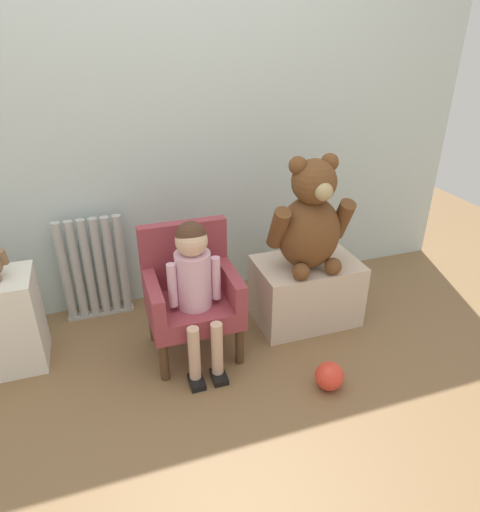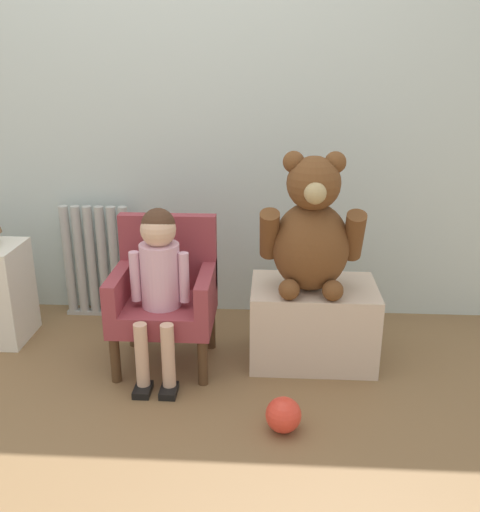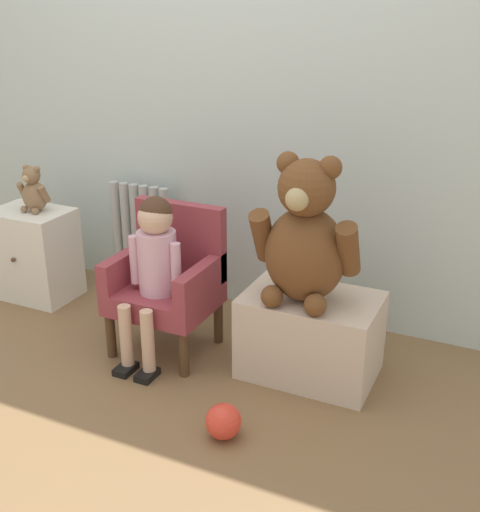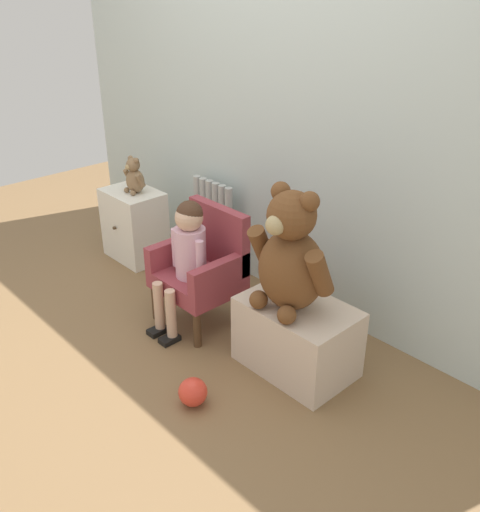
{
  "view_description": "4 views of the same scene",
  "coord_description": "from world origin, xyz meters",
  "px_view_note": "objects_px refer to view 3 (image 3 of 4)",
  "views": [
    {
      "loc": [
        -0.37,
        -1.41,
        1.54
      ],
      "look_at": [
        0.26,
        0.49,
        0.5
      ],
      "focal_mm": 32.0,
      "sensor_mm": 36.0,
      "label": 1
    },
    {
      "loc": [
        0.48,
        -1.82,
        1.35
      ],
      "look_at": [
        0.34,
        0.51,
        0.51
      ],
      "focal_mm": 40.0,
      "sensor_mm": 36.0,
      "label": 2
    },
    {
      "loc": [
        1.43,
        -1.75,
        1.52
      ],
      "look_at": [
        0.38,
        0.48,
        0.52
      ],
      "focal_mm": 45.0,
      "sensor_mm": 36.0,
      "label": 3
    },
    {
      "loc": [
        2.2,
        -1.25,
        1.81
      ],
      "look_at": [
        0.31,
        0.51,
        0.51
      ],
      "focal_mm": 40.0,
      "sensor_mm": 36.0,
      "label": 4
    }
  ],
  "objects_px": {
    "large_teddy_bear": "(305,239)",
    "small_teddy_bear": "(34,191)",
    "radiator": "(141,240)",
    "low_bench": "(310,335)",
    "toy_ball": "(223,422)",
    "child_figure": "(154,256)",
    "child_armchair": "(169,279)",
    "small_dresser": "(35,254)"
  },
  "relations": [
    {
      "from": "child_armchair",
      "to": "child_figure",
      "type": "height_order",
      "value": "child_figure"
    },
    {
      "from": "small_dresser",
      "to": "child_armchair",
      "type": "xyz_separation_m",
      "value": [
        0.93,
        -0.16,
        0.09
      ]
    },
    {
      "from": "small_dresser",
      "to": "large_teddy_bear",
      "type": "relative_size",
      "value": 0.8
    },
    {
      "from": "small_dresser",
      "to": "low_bench",
      "type": "bearing_deg",
      "value": -3.99
    },
    {
      "from": "large_teddy_bear",
      "to": "toy_ball",
      "type": "height_order",
      "value": "large_teddy_bear"
    },
    {
      "from": "low_bench",
      "to": "large_teddy_bear",
      "type": "height_order",
      "value": "large_teddy_bear"
    },
    {
      "from": "radiator",
      "to": "small_teddy_bear",
      "type": "height_order",
      "value": "small_teddy_bear"
    },
    {
      "from": "small_dresser",
      "to": "small_teddy_bear",
      "type": "height_order",
      "value": "small_teddy_bear"
    },
    {
      "from": "small_teddy_bear",
      "to": "toy_ball",
      "type": "relative_size",
      "value": 1.79
    },
    {
      "from": "radiator",
      "to": "small_dresser",
      "type": "relative_size",
      "value": 1.24
    },
    {
      "from": "child_figure",
      "to": "small_teddy_bear",
      "type": "xyz_separation_m",
      "value": [
        -0.89,
        0.27,
        0.11
      ]
    },
    {
      "from": "large_teddy_bear",
      "to": "child_figure",
      "type": "bearing_deg",
      "value": -170.17
    },
    {
      "from": "radiator",
      "to": "large_teddy_bear",
      "type": "height_order",
      "value": "large_teddy_bear"
    },
    {
      "from": "radiator",
      "to": "small_dresser",
      "type": "distance_m",
      "value": 0.57
    },
    {
      "from": "child_figure",
      "to": "small_dresser",
      "type": "bearing_deg",
      "value": 164.08
    },
    {
      "from": "radiator",
      "to": "low_bench",
      "type": "distance_m",
      "value": 1.19
    },
    {
      "from": "large_teddy_bear",
      "to": "small_teddy_bear",
      "type": "bearing_deg",
      "value": 173.95
    },
    {
      "from": "child_figure",
      "to": "large_teddy_bear",
      "type": "relative_size",
      "value": 1.23
    },
    {
      "from": "small_dresser",
      "to": "child_figure",
      "type": "relative_size",
      "value": 0.65
    },
    {
      "from": "toy_ball",
      "to": "small_teddy_bear",
      "type": "bearing_deg",
      "value": 154.56
    },
    {
      "from": "small_dresser",
      "to": "child_figure",
      "type": "bearing_deg",
      "value": -15.92
    },
    {
      "from": "large_teddy_bear",
      "to": "toy_ball",
      "type": "bearing_deg",
      "value": -102.28
    },
    {
      "from": "small_dresser",
      "to": "low_bench",
      "type": "height_order",
      "value": "small_dresser"
    },
    {
      "from": "child_figure",
      "to": "toy_ball",
      "type": "relative_size",
      "value": 5.48
    },
    {
      "from": "child_armchair",
      "to": "low_bench",
      "type": "bearing_deg",
      "value": 3.82
    },
    {
      "from": "child_armchair",
      "to": "small_teddy_bear",
      "type": "relative_size",
      "value": 2.72
    },
    {
      "from": "small_dresser",
      "to": "large_teddy_bear",
      "type": "bearing_deg",
      "value": -5.6
    },
    {
      "from": "small_dresser",
      "to": "low_bench",
      "type": "distance_m",
      "value": 1.6
    },
    {
      "from": "large_teddy_bear",
      "to": "radiator",
      "type": "bearing_deg",
      "value": 157.37
    },
    {
      "from": "low_bench",
      "to": "small_teddy_bear",
      "type": "xyz_separation_m",
      "value": [
        -1.56,
        0.12,
        0.41
      ]
    },
    {
      "from": "large_teddy_bear",
      "to": "toy_ball",
      "type": "distance_m",
      "value": 0.77
    },
    {
      "from": "child_armchair",
      "to": "small_dresser",
      "type": "bearing_deg",
      "value": 170.48
    },
    {
      "from": "low_bench",
      "to": "child_armchair",
      "type": "bearing_deg",
      "value": -176.18
    },
    {
      "from": "small_teddy_bear",
      "to": "toy_ball",
      "type": "distance_m",
      "value": 1.66
    },
    {
      "from": "toy_ball",
      "to": "small_dresser",
      "type": "bearing_deg",
      "value": 155.4
    },
    {
      "from": "radiator",
      "to": "small_teddy_bear",
      "type": "xyz_separation_m",
      "value": [
        -0.44,
        -0.29,
        0.29
      ]
    },
    {
      "from": "low_bench",
      "to": "toy_ball",
      "type": "xyz_separation_m",
      "value": [
        -0.14,
        -0.56,
        -0.11
      ]
    },
    {
      "from": "child_figure",
      "to": "small_teddy_bear",
      "type": "height_order",
      "value": "child_figure"
    },
    {
      "from": "small_dresser",
      "to": "low_bench",
      "type": "relative_size",
      "value": 0.87
    },
    {
      "from": "radiator",
      "to": "low_bench",
      "type": "bearing_deg",
      "value": -20.24
    },
    {
      "from": "child_figure",
      "to": "toy_ball",
      "type": "xyz_separation_m",
      "value": [
        0.53,
        -0.4,
        -0.42
      ]
    },
    {
      "from": "low_bench",
      "to": "small_teddy_bear",
      "type": "relative_size",
      "value": 2.31
    }
  ]
}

